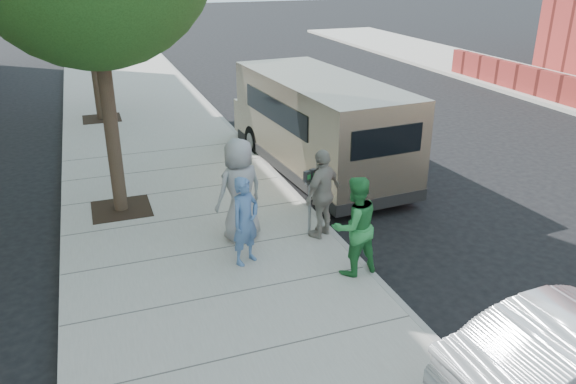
# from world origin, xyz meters

# --- Properties ---
(ground) EXTENTS (120.00, 120.00, 0.00)m
(ground) POSITION_xyz_m (0.00, 0.00, 0.00)
(ground) COLOR black
(ground) RESTS_ON ground
(sidewalk) EXTENTS (5.00, 60.00, 0.15)m
(sidewalk) POSITION_xyz_m (-1.00, 0.00, 0.07)
(sidewalk) COLOR gray
(sidewalk) RESTS_ON ground
(curb_face) EXTENTS (0.12, 60.00, 0.16)m
(curb_face) POSITION_xyz_m (1.44, 0.00, 0.07)
(curb_face) COLOR gray
(curb_face) RESTS_ON ground
(parking_meter) EXTENTS (0.28, 0.19, 1.30)m
(parking_meter) POSITION_xyz_m (0.99, -0.01, 1.09)
(parking_meter) COLOR gray
(parking_meter) RESTS_ON sidewalk
(van) EXTENTS (2.58, 6.59, 2.40)m
(van) POSITION_xyz_m (2.57, 3.43, 1.27)
(van) COLOR tan
(van) RESTS_ON ground
(person_officer) EXTENTS (0.68, 0.61, 1.57)m
(person_officer) POSITION_xyz_m (-0.43, -0.62, 0.93)
(person_officer) COLOR #486999
(person_officer) RESTS_ON sidewalk
(person_green_shirt) EXTENTS (0.90, 0.74, 1.71)m
(person_green_shirt) POSITION_xyz_m (1.15, -1.56, 1.00)
(person_green_shirt) COLOR #29803D
(person_green_shirt) RESTS_ON sidewalk
(person_gray_shirt) EXTENTS (1.09, 0.88, 1.93)m
(person_gray_shirt) POSITION_xyz_m (-0.27, 0.30, 1.12)
(person_gray_shirt) COLOR gray
(person_gray_shirt) RESTS_ON sidewalk
(person_striped_polo) EXTENTS (1.07, 0.90, 1.72)m
(person_striped_polo) POSITION_xyz_m (1.19, -0.14, 1.01)
(person_striped_polo) COLOR gray
(person_striped_polo) RESTS_ON sidewalk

